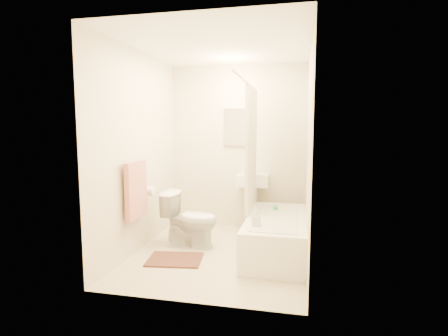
% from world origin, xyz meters
% --- Properties ---
extents(floor, '(2.40, 2.40, 0.00)m').
position_xyz_m(floor, '(0.00, 0.00, 0.00)').
color(floor, beige).
rests_on(floor, ground).
extents(ceiling, '(2.40, 2.40, 0.00)m').
position_xyz_m(ceiling, '(0.00, 0.00, 2.40)').
color(ceiling, white).
rests_on(ceiling, ground).
extents(wall_back, '(2.00, 0.02, 2.40)m').
position_xyz_m(wall_back, '(0.00, 1.20, 1.20)').
color(wall_back, beige).
rests_on(wall_back, ground).
extents(wall_left, '(0.02, 2.40, 2.40)m').
position_xyz_m(wall_left, '(-1.00, 0.00, 1.20)').
color(wall_left, beige).
rests_on(wall_left, ground).
extents(wall_right, '(0.02, 2.40, 2.40)m').
position_xyz_m(wall_right, '(1.00, 0.00, 1.20)').
color(wall_right, beige).
rests_on(wall_right, ground).
extents(mirror, '(0.40, 0.03, 0.55)m').
position_xyz_m(mirror, '(0.00, 1.18, 1.50)').
color(mirror, white).
rests_on(mirror, wall_back).
extents(curtain_rod, '(0.03, 1.70, 0.03)m').
position_xyz_m(curtain_rod, '(0.30, 0.10, 2.00)').
color(curtain_rod, silver).
rests_on(curtain_rod, wall_back).
extents(shower_curtain, '(0.04, 0.80, 1.55)m').
position_xyz_m(shower_curtain, '(0.30, 0.50, 1.22)').
color(shower_curtain, silver).
rests_on(shower_curtain, curtain_rod).
extents(towel_bar, '(0.02, 0.60, 0.02)m').
position_xyz_m(towel_bar, '(-0.96, -0.25, 1.10)').
color(towel_bar, silver).
rests_on(towel_bar, wall_left).
extents(towel, '(0.06, 0.45, 0.66)m').
position_xyz_m(towel, '(-0.93, -0.25, 0.78)').
color(towel, '#CC7266').
rests_on(towel, towel_bar).
extents(toilet_paper, '(0.11, 0.12, 0.12)m').
position_xyz_m(toilet_paper, '(-0.93, 0.12, 0.70)').
color(toilet_paper, white).
rests_on(toilet_paper, wall_left).
extents(toilet, '(0.71, 0.42, 0.68)m').
position_xyz_m(toilet, '(-0.42, 0.19, 0.34)').
color(toilet, silver).
rests_on(toilet, floor).
extents(sink, '(0.48, 0.39, 0.89)m').
position_xyz_m(sink, '(0.25, 1.06, 0.45)').
color(sink, white).
rests_on(sink, floor).
extents(bathtub, '(0.69, 1.57, 0.44)m').
position_xyz_m(bathtub, '(0.66, 0.18, 0.22)').
color(bathtub, white).
rests_on(bathtub, floor).
extents(bath_mat, '(0.65, 0.53, 0.02)m').
position_xyz_m(bath_mat, '(-0.45, -0.32, 0.01)').
color(bath_mat, '#48271B').
rests_on(bath_mat, floor).
extents(soap_bottle, '(0.09, 0.09, 0.18)m').
position_xyz_m(soap_bottle, '(0.47, -0.28, 0.53)').
color(soap_bottle, silver).
rests_on(soap_bottle, bathtub).
extents(scrub_brush, '(0.08, 0.19, 0.04)m').
position_xyz_m(scrub_brush, '(0.61, 0.56, 0.46)').
color(scrub_brush, green).
rests_on(scrub_brush, bathtub).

